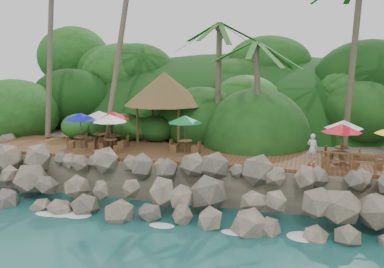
# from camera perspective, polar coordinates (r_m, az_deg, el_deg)

# --- Properties ---
(ground) EXTENTS (140.00, 140.00, 0.00)m
(ground) POSITION_cam_1_polar(r_m,az_deg,el_deg) (21.00, -4.51, -11.96)
(ground) COLOR #19514F
(ground) RESTS_ON ground
(land_base) EXTENTS (32.00, 25.20, 2.10)m
(land_base) POSITION_cam_1_polar(r_m,az_deg,el_deg) (35.58, 4.34, -1.03)
(land_base) COLOR gray
(land_base) RESTS_ON ground
(jungle_hill) EXTENTS (44.80, 28.00, 15.40)m
(jungle_hill) POSITION_cam_1_polar(r_m,az_deg,el_deg) (43.03, 6.29, -0.56)
(jungle_hill) COLOR #143811
(jungle_hill) RESTS_ON ground
(seawall) EXTENTS (29.00, 4.00, 2.30)m
(seawall) POSITION_cam_1_polar(r_m,az_deg,el_deg) (22.39, -2.78, -7.40)
(seawall) COLOR gray
(seawall) RESTS_ON ground
(terrace) EXTENTS (26.00, 5.00, 0.20)m
(terrace) POSITION_cam_1_polar(r_m,az_deg,el_deg) (25.81, -0.00, -2.62)
(terrace) COLOR brown
(terrace) RESTS_ON land_base
(jungle_foliage) EXTENTS (44.00, 16.00, 12.00)m
(jungle_foliage) POSITION_cam_1_polar(r_m,az_deg,el_deg) (34.84, 3.99, -3.03)
(jungle_foliage) COLOR #143811
(jungle_foliage) RESTS_ON ground
(foam_line) EXTENTS (25.20, 0.80, 0.06)m
(foam_line) POSITION_cam_1_polar(r_m,az_deg,el_deg) (21.25, -4.23, -11.60)
(foam_line) COLOR white
(foam_line) RESTS_ON ground
(palapa) EXTENTS (5.47, 5.47, 4.60)m
(palapa) POSITION_cam_1_polar(r_m,az_deg,el_deg) (29.19, -3.62, 5.95)
(palapa) COLOR brown
(palapa) RESTS_ON ground
(dining_clusters) EXTENTS (20.65, 4.78, 2.21)m
(dining_clusters) POSITION_cam_1_polar(r_m,az_deg,el_deg) (24.88, 3.82, 1.41)
(dining_clusters) COLOR brown
(dining_clusters) RESTS_ON terrace
(waiter) EXTENTS (0.67, 0.56, 1.57)m
(waiter) POSITION_cam_1_polar(r_m,az_deg,el_deg) (24.00, 15.43, -1.80)
(waiter) COLOR silver
(waiter) RESTS_ON terrace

